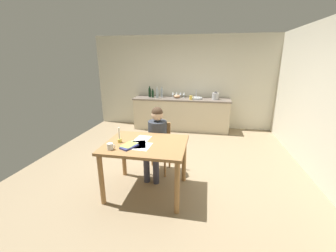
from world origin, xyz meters
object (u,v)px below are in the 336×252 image
object	(u,v)px
mixing_bowl	(177,96)
teacup_on_counter	(191,98)
dining_table	(146,151)
person_seated	(156,138)
wine_glass_by_kettle	(181,94)
wine_glass_back_left	(177,94)
wine_glass_near_sink	(184,94)
candlestick	(120,138)
sink_unit	(196,98)
chair_at_table	(159,144)
book_magazine	(129,147)
book_cookery	(129,145)
wine_glass_back_right	(173,93)
bottle_oil	(150,92)
bottle_wine_red	(157,93)
coffee_mug	(110,146)
stovetop_kettle	(215,96)
bottle_sauce	(162,93)
bottle_vinegar	(153,94)

from	to	relation	value
mixing_bowl	teacup_on_counter	bearing A→B (deg)	-26.28
dining_table	person_seated	distance (m)	0.56
wine_glass_by_kettle	wine_glass_back_left	xyz separation A→B (m)	(-0.11, 0.00, 0.00)
wine_glass_near_sink	person_seated	bearing A→B (deg)	-93.22
candlestick	wine_glass_back_left	distance (m)	3.37
sink_unit	mixing_bowl	xyz separation A→B (m)	(-0.53, 0.05, 0.02)
wine_glass_by_kettle	teacup_on_counter	xyz separation A→B (m)	(0.32, -0.30, -0.05)
wine_glass_by_kettle	chair_at_table	bearing A→B (deg)	-91.08
book_magazine	teacup_on_counter	xyz separation A→B (m)	(0.58, 3.20, 0.15)
book_cookery	mixing_bowl	world-z (taller)	mixing_bowl
wine_glass_near_sink	wine_glass_back_right	xyz separation A→B (m)	(-0.32, 0.00, 0.00)
bottle_oil	wine_glass_by_kettle	bearing A→B (deg)	7.09
bottle_oil	bottle_wine_red	size ratio (longest dim) A/B	1.01
mixing_bowl	wine_glass_near_sink	bearing A→B (deg)	27.48
bottle_oil	wine_glass_back_right	distance (m)	0.67
dining_table	wine_glass_back_left	distance (m)	3.33
book_cookery	wine_glass_by_kettle	world-z (taller)	wine_glass_by_kettle
coffee_mug	bottle_wine_red	distance (m)	3.40
wine_glass_near_sink	chair_at_table	bearing A→B (deg)	-93.23
book_magazine	wine_glass_back_right	xyz separation A→B (m)	(0.04, 3.50, 0.20)
coffee_mug	sink_unit	xyz separation A→B (m)	(0.93, 3.46, 0.08)
mixing_bowl	wine_glass_back_right	distance (m)	0.18
chair_at_table	stovetop_kettle	distance (m)	2.71
sink_unit	wine_glass_back_left	bearing A→B (deg)	165.38
sink_unit	wine_glass_back_left	size ratio (longest dim) A/B	2.34
candlestick	bottle_sauce	distance (m)	3.28
chair_at_table	wine_glass_near_sink	world-z (taller)	wine_glass_near_sink
bottle_vinegar	bottle_sauce	size ratio (longest dim) A/B	0.82
wine_glass_back_right	mixing_bowl	bearing A→B (deg)	-35.75
wine_glass_by_kettle	wine_glass_back_right	world-z (taller)	same
chair_at_table	bottle_vinegar	xyz separation A→B (m)	(-0.74, 2.46, 0.51)
wine_glass_back_left	dining_table	bearing A→B (deg)	-89.45
chair_at_table	stovetop_kettle	bearing A→B (deg)	67.33
bottle_sauce	book_cookery	bearing A→B (deg)	-85.75
wine_glass_near_sink	wine_glass_by_kettle	bearing A→B (deg)	180.00
dining_table	person_seated	xyz separation A→B (m)	(0.03, 0.56, 0.01)
dining_table	bottle_sauce	size ratio (longest dim) A/B	3.90
bottle_wine_red	wine_glass_by_kettle	size ratio (longest dim) A/B	2.02
bottle_vinegar	wine_glass_near_sink	bearing A→B (deg)	9.39
person_seated	mixing_bowl	world-z (taller)	person_seated
sink_unit	bottle_wine_red	distance (m)	1.09
chair_at_table	wine_glass_back_left	xyz separation A→B (m)	(-0.07, 2.61, 0.52)
bottle_sauce	wine_glass_by_kettle	size ratio (longest dim) A/B	1.94
mixing_bowl	wine_glass_by_kettle	world-z (taller)	wine_glass_by_kettle
bottle_oil	coffee_mug	bearing A→B (deg)	-83.43
dining_table	wine_glass_back_right	size ratio (longest dim) A/B	7.57
book_cookery	mixing_bowl	bearing A→B (deg)	104.48
teacup_on_counter	book_cookery	bearing A→B (deg)	-100.79
dining_table	bottle_sauce	distance (m)	3.29
candlestick	stovetop_kettle	distance (m)	3.51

